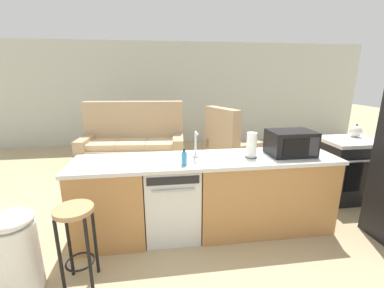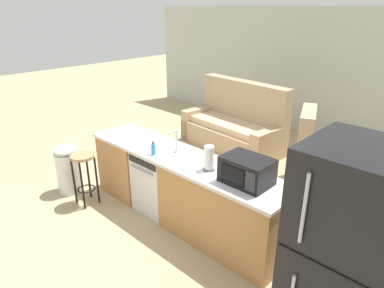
# 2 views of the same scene
# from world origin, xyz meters

# --- Properties ---
(ground_plane) EXTENTS (24.00, 24.00, 0.00)m
(ground_plane) POSITION_xyz_m (0.00, 0.00, 0.00)
(ground_plane) COLOR tan
(wall_back) EXTENTS (10.00, 0.06, 2.60)m
(wall_back) POSITION_xyz_m (0.30, 4.20, 1.30)
(wall_back) COLOR beige
(wall_back) RESTS_ON ground_plane
(kitchen_counter) EXTENTS (2.94, 0.66, 0.90)m
(kitchen_counter) POSITION_xyz_m (0.24, 0.00, 0.42)
(kitchen_counter) COLOR #B77F47
(kitchen_counter) RESTS_ON ground_plane
(dishwasher) EXTENTS (0.58, 0.61, 0.84)m
(dishwasher) POSITION_xyz_m (-0.25, -0.00, 0.42)
(dishwasher) COLOR silver
(dishwasher) RESTS_ON ground_plane
(stove_range) EXTENTS (0.76, 0.68, 0.90)m
(stove_range) POSITION_xyz_m (2.35, 0.55, 0.45)
(stove_range) COLOR black
(stove_range) RESTS_ON ground_plane
(microwave) EXTENTS (0.50, 0.37, 0.28)m
(microwave) POSITION_xyz_m (1.12, -0.00, 1.04)
(microwave) COLOR black
(microwave) RESTS_ON kitchen_counter
(sink_faucet) EXTENTS (0.07, 0.18, 0.30)m
(sink_faucet) POSITION_xyz_m (0.03, 0.04, 1.03)
(sink_faucet) COLOR silver
(sink_faucet) RESTS_ON kitchen_counter
(paper_towel_roll) EXTENTS (0.14, 0.14, 0.28)m
(paper_towel_roll) POSITION_xyz_m (0.64, -0.04, 1.04)
(paper_towel_roll) COLOR #4C4C51
(paper_towel_roll) RESTS_ON kitchen_counter
(soap_bottle) EXTENTS (0.06, 0.06, 0.18)m
(soap_bottle) POSITION_xyz_m (-0.13, -0.20, 0.97)
(soap_bottle) COLOR #338CCC
(soap_bottle) RESTS_ON kitchen_counter
(kettle) EXTENTS (0.21, 0.17, 0.19)m
(kettle) POSITION_xyz_m (2.52, 0.68, 0.99)
(kettle) COLOR silver
(kettle) RESTS_ON stove_range
(bar_stool) EXTENTS (0.32, 0.32, 0.74)m
(bar_stool) POSITION_xyz_m (-1.09, -0.64, 0.54)
(bar_stool) COLOR tan
(bar_stool) RESTS_ON ground_plane
(trash_bin) EXTENTS (0.35, 0.35, 0.74)m
(trash_bin) POSITION_xyz_m (-1.58, -0.64, 0.38)
(trash_bin) COLOR white
(trash_bin) RESTS_ON ground_plane
(couch) EXTENTS (2.07, 1.07, 1.27)m
(couch) POSITION_xyz_m (-0.87, 2.50, 0.39)
(couch) COLOR tan
(couch) RESTS_ON ground_plane
(armchair) EXTENTS (1.07, 1.10, 1.20)m
(armchair) POSITION_xyz_m (1.00, 2.03, 0.35)
(armchair) COLOR tan
(armchair) RESTS_ON ground_plane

